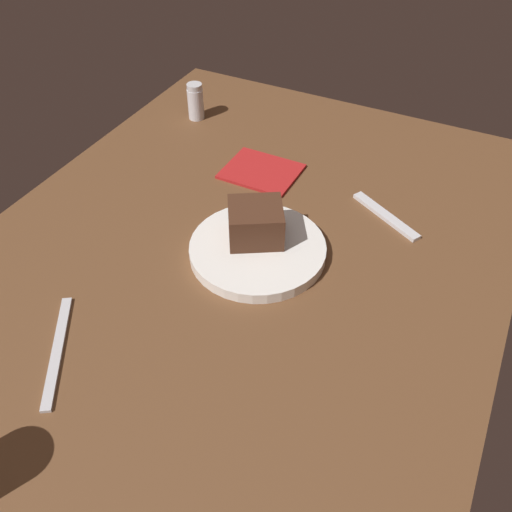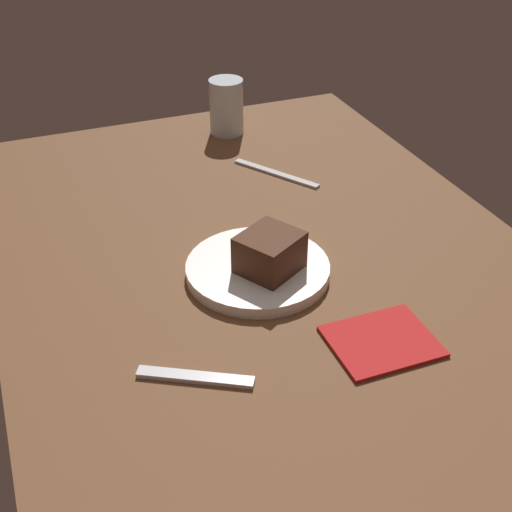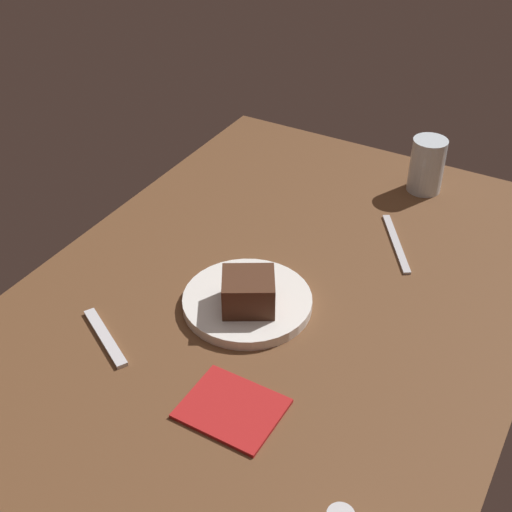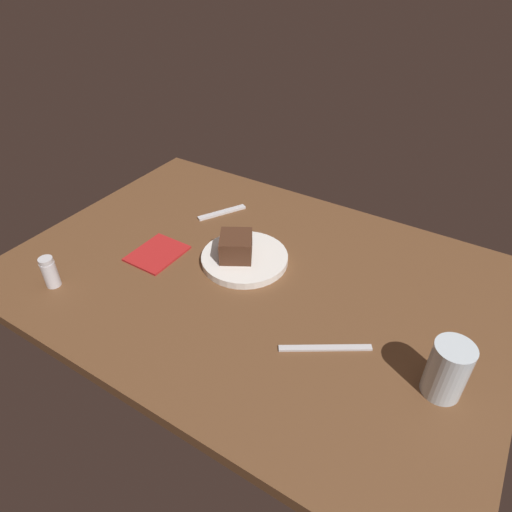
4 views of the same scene
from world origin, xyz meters
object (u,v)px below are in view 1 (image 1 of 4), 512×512
object	(u,v)px
dessert_spoon	(386,216)
butter_knife	(57,350)
dessert_plate	(258,249)
salt_shaker	(196,102)
chocolate_cake_slice	(256,223)
folded_napkin	(261,171)

from	to	relation	value
dessert_spoon	butter_knife	bearing A→B (deg)	-93.50
butter_knife	dessert_spoon	bearing A→B (deg)	114.17
dessert_plate	salt_shaker	size ratio (longest dim) A/B	2.79
dessert_plate	salt_shaker	distance (cm)	46.43
chocolate_cake_slice	dessert_spoon	size ratio (longest dim) A/B	0.57
dessert_spoon	butter_knife	distance (cm)	57.53
dessert_plate	dessert_spoon	xyz separation A→B (cm)	(18.40, -15.81, -0.59)
dessert_plate	salt_shaker	bearing A→B (deg)	43.32
dessert_plate	dessert_spoon	world-z (taller)	dessert_plate
salt_shaker	dessert_plate	bearing A→B (deg)	-136.68
folded_napkin	salt_shaker	bearing A→B (deg)	60.13
chocolate_cake_slice	dessert_plate	bearing A→B (deg)	-144.35
dessert_plate	dessert_spoon	size ratio (longest dim) A/B	1.47
dessert_spoon	butter_knife	xyz separation A→B (cm)	(-48.17, 31.46, -0.10)
chocolate_cake_slice	folded_napkin	size ratio (longest dim) A/B	0.62
butter_knife	folded_napkin	xyz separation A→B (cm)	(50.76, -6.02, 0.05)
chocolate_cake_slice	butter_knife	size ratio (longest dim) A/B	0.45
dessert_spoon	butter_knife	world-z (taller)	dessert_spoon
butter_knife	folded_napkin	bearing A→B (deg)	140.56
chocolate_cake_slice	butter_knife	xyz separation A→B (cm)	(-31.48, 14.42, -4.59)
chocolate_cake_slice	folded_napkin	xyz separation A→B (cm)	(19.27, 8.41, -4.54)
butter_knife	folded_napkin	distance (cm)	51.11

